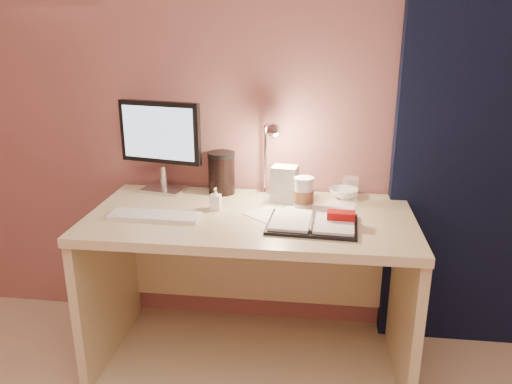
# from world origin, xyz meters

# --- Properties ---
(room) EXTENTS (3.50, 3.50, 3.50)m
(room) POSITION_xyz_m (0.95, 1.69, 1.14)
(room) COLOR #C6B28E
(room) RESTS_ON ground
(desk) EXTENTS (1.40, 0.70, 0.73)m
(desk) POSITION_xyz_m (0.00, 1.45, 0.50)
(desk) COLOR beige
(desk) RESTS_ON ground
(monitor) EXTENTS (0.41, 0.19, 0.44)m
(monitor) POSITION_xyz_m (-0.47, 1.65, 0.99)
(monitor) COLOR silver
(monitor) RESTS_ON desk
(keyboard) EXTENTS (0.39, 0.12, 0.02)m
(keyboard) POSITION_xyz_m (-0.40, 1.29, 0.74)
(keyboard) COLOR white
(keyboard) RESTS_ON desk
(planner) EXTENTS (0.38, 0.29, 0.06)m
(planner) POSITION_xyz_m (0.28, 1.29, 0.74)
(planner) COLOR black
(planner) RESTS_ON desk
(paper_a) EXTENTS (0.21, 0.21, 0.00)m
(paper_a) POSITION_xyz_m (0.25, 1.45, 0.73)
(paper_a) COLOR white
(paper_a) RESTS_ON desk
(paper_b) EXTENTS (0.18, 0.18, 0.00)m
(paper_b) POSITION_xyz_m (0.38, 1.52, 0.73)
(paper_b) COLOR white
(paper_b) RESTS_ON desk
(paper_c) EXTENTS (0.23, 0.23, 0.00)m
(paper_c) POSITION_xyz_m (0.08, 1.39, 0.73)
(paper_c) COLOR white
(paper_c) RESTS_ON desk
(coffee_cup) EXTENTS (0.09, 0.09, 0.14)m
(coffee_cup) POSITION_xyz_m (0.22, 1.49, 0.80)
(coffee_cup) COLOR white
(coffee_cup) RESTS_ON desk
(clear_cup) EXTENTS (0.07, 0.07, 0.13)m
(clear_cup) POSITION_xyz_m (0.43, 1.57, 0.79)
(clear_cup) COLOR white
(clear_cup) RESTS_ON desk
(bowl) EXTENTS (0.16, 0.16, 0.04)m
(bowl) POSITION_xyz_m (0.41, 1.66, 0.75)
(bowl) COLOR white
(bowl) RESTS_ON desk
(lotion_bottle) EXTENTS (0.05, 0.05, 0.10)m
(lotion_bottle) POSITION_xyz_m (-0.16, 1.43, 0.78)
(lotion_bottle) COLOR white
(lotion_bottle) RESTS_ON desk
(dark_jar) EXTENTS (0.13, 0.13, 0.18)m
(dark_jar) POSITION_xyz_m (-0.18, 1.66, 0.82)
(dark_jar) COLOR black
(dark_jar) RESTS_ON desk
(product_box) EXTENTS (0.13, 0.11, 0.17)m
(product_box) POSITION_xyz_m (0.13, 1.57, 0.81)
(product_box) COLOR silver
(product_box) RESTS_ON desk
(desk_lamp) EXTENTS (0.14, 0.22, 0.36)m
(desk_lamp) POSITION_xyz_m (-0.01, 1.60, 0.96)
(desk_lamp) COLOR silver
(desk_lamp) RESTS_ON desk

